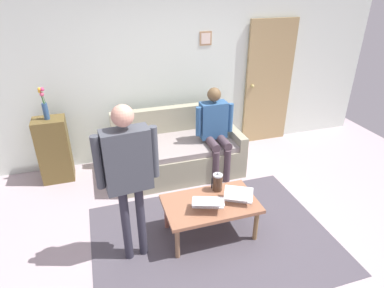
{
  "coord_description": "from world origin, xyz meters",
  "views": [
    {
      "loc": [
        1.07,
        2.57,
        2.63
      ],
      "look_at": [
        0.0,
        -0.81,
        0.8
      ],
      "focal_mm": 30.74,
      "sensor_mm": 36.0,
      "label": 1
    }
  ],
  "objects": [
    {
      "name": "interior_door",
      "position": [
        -1.73,
        -2.11,
        1.02
      ],
      "size": [
        0.82,
        0.09,
        2.05
      ],
      "color": "tan",
      "rests_on": "ground_plane"
    },
    {
      "name": "back_wall",
      "position": [
        -0.0,
        -2.2,
        1.35
      ],
      "size": [
        7.04,
        0.11,
        2.7
      ],
      "color": "silver",
      "rests_on": "ground_plane"
    },
    {
      "name": "person_seated",
      "position": [
        -0.5,
        -1.33,
        0.73
      ],
      "size": [
        0.55,
        0.51,
        1.28
      ],
      "color": "#4B3A43",
      "rests_on": "ground_plane"
    },
    {
      "name": "flower_vase",
      "position": [
        1.69,
        -1.83,
        1.13
      ],
      "size": [
        0.08,
        0.09,
        0.44
      ],
      "color": "#315380",
      "rests_on": "side_shelf"
    },
    {
      "name": "ground_plane",
      "position": [
        0.0,
        0.0,
        0.0
      ],
      "size": [
        7.68,
        7.68,
        0.0
      ],
      "primitive_type": "plane",
      "color": "#AE9DA3"
    },
    {
      "name": "side_shelf",
      "position": [
        1.69,
        -1.84,
        0.46
      ],
      "size": [
        0.42,
        0.32,
        0.93
      ],
      "color": "brown",
      "rests_on": "ground_plane"
    },
    {
      "name": "coffee_table",
      "position": [
        0.01,
        -0.11,
        0.38
      ],
      "size": [
        1.02,
        0.61,
        0.43
      ],
      "color": "#956045",
      "rests_on": "ground_plane"
    },
    {
      "name": "laptop_center",
      "position": [
        -0.3,
        -0.09,
        0.47
      ],
      "size": [
        0.4,
        0.39,
        0.14
      ],
      "color": "silver",
      "rests_on": "coffee_table"
    },
    {
      "name": "area_rug",
      "position": [
        0.01,
        -0.01,
        0.0
      ],
      "size": [
        2.61,
        1.91,
        0.01
      ],
      "primitive_type": "cube",
      "color": "#4B464F",
      "rests_on": "ground_plane"
    },
    {
      "name": "couch",
      "position": [
        0.0,
        -1.56,
        0.3
      ],
      "size": [
        1.79,
        0.93,
        0.88
      ],
      "color": "#9C987E",
      "rests_on": "ground_plane"
    },
    {
      "name": "person_standing",
      "position": [
        0.86,
        -0.04,
        1.07
      ],
      "size": [
        0.59,
        0.22,
        1.68
      ],
      "color": "#302E3B",
      "rests_on": "ground_plane"
    },
    {
      "name": "french_press",
      "position": [
        -0.14,
        -0.31,
        0.54
      ],
      "size": [
        0.13,
        0.11,
        0.24
      ],
      "color": "#4C3323",
      "rests_on": "coffee_table"
    },
    {
      "name": "laptop_left",
      "position": [
        0.06,
        -0.07,
        0.47
      ],
      "size": [
        0.42,
        0.41,
        0.13
      ],
      "color": "silver",
      "rests_on": "coffee_table"
    }
  ]
}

